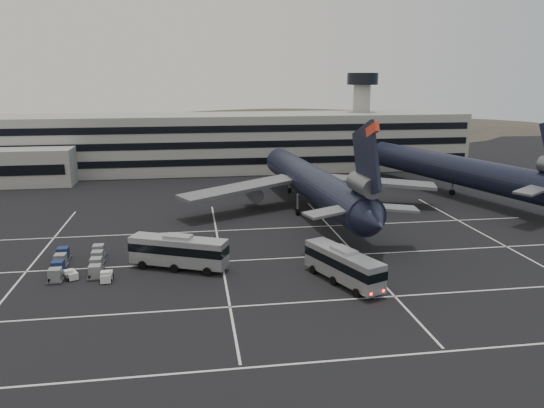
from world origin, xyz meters
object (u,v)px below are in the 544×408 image
(bus_far, at_px, (179,250))
(tug_a, at_px, (106,276))
(uld_cluster, at_px, (78,262))
(bus_near, at_px, (343,264))
(trijet_main, at_px, (313,183))

(bus_far, height_order, tug_a, bus_far)
(bus_far, bearing_deg, tug_a, 133.51)
(uld_cluster, bearing_deg, bus_near, -16.92)
(bus_far, xyz_separation_m, tug_a, (-8.33, -2.96, -1.76))
(trijet_main, bearing_deg, bus_far, -136.97)
(trijet_main, xyz_separation_m, uld_cluster, (-35.23, -22.94, -4.45))
(tug_a, distance_m, uld_cluster, 6.40)
(tug_a, bearing_deg, trijet_main, 40.75)
(bus_near, height_order, tug_a, bus_near)
(bus_far, bearing_deg, bus_near, -87.88)
(bus_far, bearing_deg, uld_cluster, 104.96)
(trijet_main, bearing_deg, uld_cluster, -151.40)
(trijet_main, relative_size, uld_cluster, 5.49)
(trijet_main, height_order, bus_far, trijet_main)
(bus_near, height_order, bus_far, bus_far)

